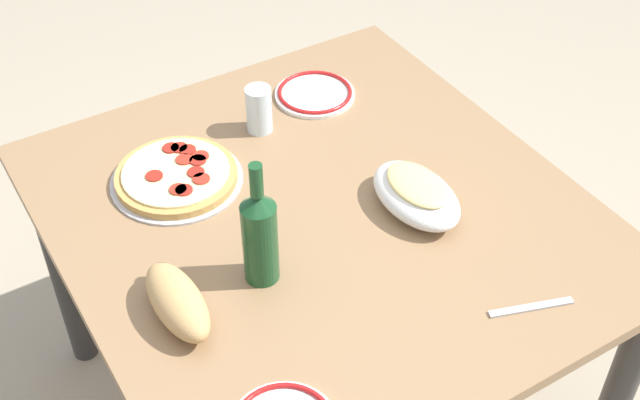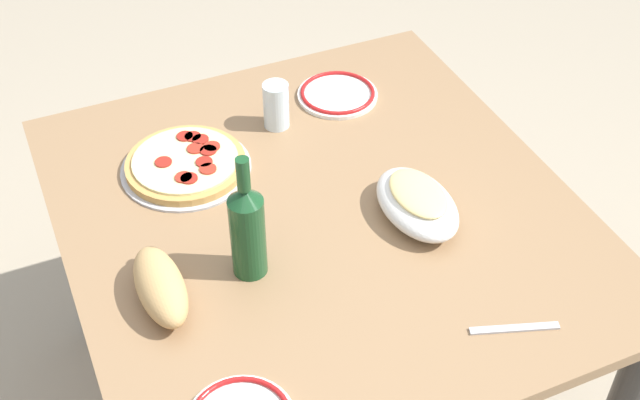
{
  "view_description": "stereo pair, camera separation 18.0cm",
  "coord_description": "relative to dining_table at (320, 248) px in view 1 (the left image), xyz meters",
  "views": [
    {
      "loc": [
        1.15,
        -0.7,
        1.97
      ],
      "look_at": [
        0.0,
        0.0,
        0.77
      ],
      "focal_mm": 47.54,
      "sensor_mm": 36.0,
      "label": 1
    },
    {
      "loc": [
        1.23,
        -0.54,
        1.97
      ],
      "look_at": [
        0.0,
        0.0,
        0.77
      ],
      "focal_mm": 47.54,
      "sensor_mm": 36.0,
      "label": 2
    }
  ],
  "objects": [
    {
      "name": "bread_loaf",
      "position": [
        0.11,
        -0.38,
        0.16
      ],
      "size": [
        0.21,
        0.09,
        0.08
      ],
      "primitive_type": "ellipsoid",
      "color": "tan",
      "rests_on": "dining_table"
    },
    {
      "name": "pepperoni_pizza",
      "position": [
        -0.25,
        -0.22,
        0.13
      ],
      "size": [
        0.3,
        0.3,
        0.03
      ],
      "color": "#B7B7BC",
      "rests_on": "dining_table"
    },
    {
      "name": "baked_pasta_dish",
      "position": [
        0.1,
        0.18,
        0.16
      ],
      "size": [
        0.24,
        0.15,
        0.08
      ],
      "color": "white",
      "rests_on": "dining_table"
    },
    {
      "name": "dining_table",
      "position": [
        0.0,
        0.0,
        0.0
      ],
      "size": [
        1.17,
        1.08,
        0.74
      ],
      "color": "#93704C",
      "rests_on": "ground"
    },
    {
      "name": "water_glass",
      "position": [
        -0.32,
        0.03,
        0.17
      ],
      "size": [
        0.06,
        0.06,
        0.12
      ],
      "primitive_type": "cylinder",
      "color": "silver",
      "rests_on": "dining_table"
    },
    {
      "name": "fork_left",
      "position": [
        0.45,
        0.2,
        0.12
      ],
      "size": [
        0.07,
        0.17,
        0.0
      ],
      "primitive_type": "cube",
      "rotation": [
        0.0,
        0.0,
        1.24
      ],
      "color": "#B7B7BC",
      "rests_on": "dining_table"
    },
    {
      "name": "wine_bottle",
      "position": [
        0.1,
        -0.2,
        0.23
      ],
      "size": [
        0.07,
        0.07,
        0.28
      ],
      "color": "#194723",
      "rests_on": "dining_table"
    },
    {
      "name": "side_plate_far",
      "position": [
        -0.37,
        0.21,
        0.12
      ],
      "size": [
        0.2,
        0.2,
        0.02
      ],
      "color": "white",
      "rests_on": "dining_table"
    }
  ]
}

